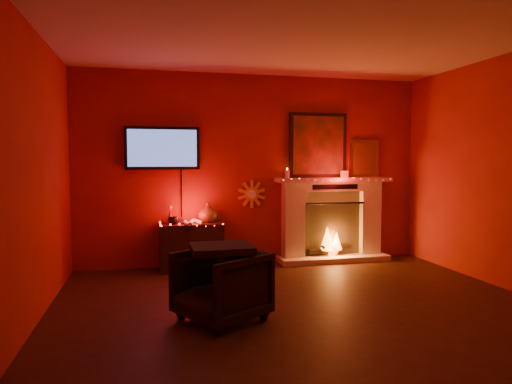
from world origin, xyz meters
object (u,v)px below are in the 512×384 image
fireplace (331,212)px  armchair (221,285)px  tv (163,148)px  sunburst_clock (252,194)px  console_table (192,243)px

fireplace → armchair: size_ratio=3.02×
tv → armchair: 2.63m
armchair → fireplace: bearing=106.7°
fireplace → armchair: bearing=-132.7°
sunburst_clock → armchair: 2.49m
fireplace → armchair: (-2.00, -2.17, -0.40)m
tv → sunburst_clock: (1.25, 0.03, -0.65)m
armchair → sunburst_clock: bearing=129.7°
fireplace → tv: fireplace is taller
armchair → console_table: bearing=151.3°
sunburst_clock → armchair: bearing=-109.7°
fireplace → sunburst_clock: 1.23m
console_table → armchair: bearing=-88.0°
fireplace → tv: size_ratio=1.76×
sunburst_clock → console_table: bearing=-166.1°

